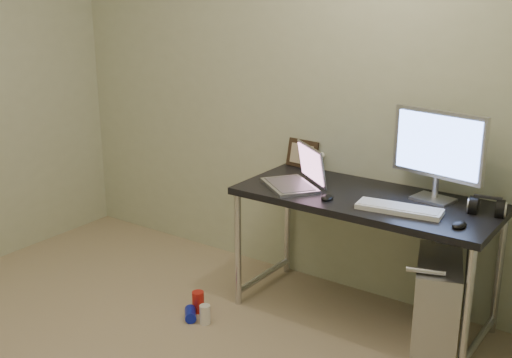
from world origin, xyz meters
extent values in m
cube|color=beige|center=(0.00, 1.75, 1.25)|extent=(3.50, 0.02, 2.50)
cube|color=beige|center=(1.75, 0.00, 1.25)|extent=(0.02, 3.50, 2.50)
cube|color=black|center=(0.74, 1.43, 0.73)|extent=(1.45, 0.63, 0.04)
cylinder|color=silver|center=(0.06, 1.16, 0.35)|extent=(0.04, 0.04, 0.71)
cylinder|color=silver|center=(0.06, 1.71, 0.35)|extent=(0.04, 0.04, 0.71)
cylinder|color=silver|center=(1.42, 1.16, 0.35)|extent=(0.04, 0.04, 0.71)
cylinder|color=silver|center=(1.42, 1.71, 0.35)|extent=(0.04, 0.04, 0.71)
cylinder|color=silver|center=(0.06, 1.43, 0.08)|extent=(0.04, 0.55, 0.04)
cylinder|color=silver|center=(1.42, 1.43, 0.08)|extent=(0.04, 0.55, 0.04)
cube|color=silver|center=(1.22, 1.33, 0.26)|extent=(0.37, 0.55, 0.52)
cylinder|color=silver|center=(1.22, 1.12, 0.55)|extent=(0.19, 0.08, 0.03)
cylinder|color=silver|center=(1.22, 1.54, 0.55)|extent=(0.19, 0.08, 0.03)
cylinder|color=black|center=(1.17, 1.70, 0.40)|extent=(0.01, 0.16, 0.69)
cylinder|color=black|center=(1.26, 1.68, 0.38)|extent=(0.02, 0.11, 0.71)
cylinder|color=red|center=(-0.08, 0.94, 0.06)|extent=(0.09, 0.09, 0.13)
cylinder|color=white|center=(0.04, 0.85, 0.06)|extent=(0.07, 0.07, 0.11)
cylinder|color=#111EC2|center=(-0.06, 0.84, 0.03)|extent=(0.13, 0.13, 0.06)
cube|color=silver|center=(0.30, 1.33, 0.76)|extent=(0.42, 0.40, 0.02)
cube|color=slate|center=(0.30, 1.33, 0.77)|extent=(0.36, 0.34, 0.00)
cube|color=gray|center=(0.39, 1.44, 0.88)|extent=(0.30, 0.24, 0.22)
cube|color=#7C4F67|center=(0.39, 1.43, 0.88)|extent=(0.27, 0.21, 0.19)
cube|color=silver|center=(1.07, 1.58, 0.76)|extent=(0.23, 0.19, 0.02)
cylinder|color=silver|center=(1.07, 1.60, 0.82)|extent=(0.03, 0.03, 0.11)
cube|color=silver|center=(1.07, 1.59, 1.06)|extent=(0.52, 0.12, 0.36)
cube|color=#5E82DC|center=(1.07, 1.57, 1.06)|extent=(0.47, 0.09, 0.32)
cube|color=white|center=(0.99, 1.31, 0.76)|extent=(0.45, 0.20, 0.03)
ellipsoid|color=black|center=(1.31, 1.27, 0.77)|extent=(0.07, 0.11, 0.03)
ellipsoid|color=black|center=(0.59, 1.27, 0.77)|extent=(0.08, 0.11, 0.03)
cylinder|color=black|center=(1.30, 1.53, 0.78)|extent=(0.06, 0.11, 0.11)
cylinder|color=black|center=(1.43, 1.53, 0.78)|extent=(0.06, 0.11, 0.11)
cube|color=black|center=(1.37, 1.53, 0.84)|extent=(0.14, 0.04, 0.01)
cube|color=black|center=(0.15, 1.73, 0.84)|extent=(0.23, 0.08, 0.18)
cylinder|color=silver|center=(0.29, 1.72, 0.79)|extent=(0.01, 0.01, 0.09)
cylinder|color=white|center=(0.29, 1.72, 0.85)|extent=(0.05, 0.04, 0.04)
camera|label=1|loc=(2.16, -1.67, 1.89)|focal=45.00mm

